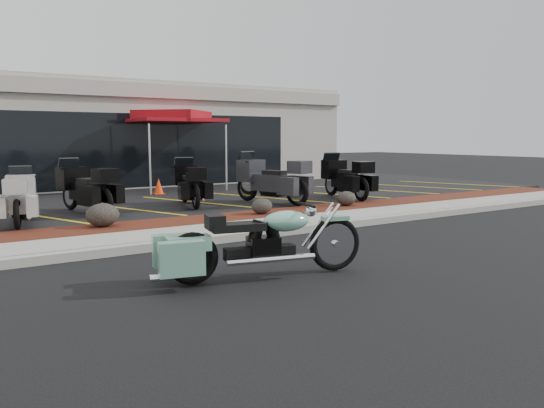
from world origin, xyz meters
TOP-DOWN VIEW (x-y plane):
  - ground at (0.00, 0.00)m, footprint 90.00×90.00m
  - curb at (0.00, 0.90)m, footprint 24.00×0.25m
  - sidewalk at (0.00, 1.60)m, footprint 24.00×1.20m
  - mulch_bed at (0.00, 2.80)m, footprint 24.00×1.20m
  - upper_lot at (0.00, 8.20)m, footprint 26.00×9.60m
  - dealership_building at (0.00, 14.47)m, footprint 18.00×8.16m
  - boulder_left at (-3.41, 2.94)m, footprint 0.67×0.56m
  - boulder_mid at (0.27, 2.73)m, footprint 0.52×0.43m
  - boulder_right at (2.97, 2.82)m, footprint 0.54×0.45m
  - hero_cruiser at (-1.37, -1.95)m, footprint 3.10×1.40m
  - touring_white at (-4.61, 4.98)m, footprint 1.18×2.17m
  - touring_black_front at (-3.37, 6.00)m, footprint 1.40×2.40m
  - touring_black_mid at (-0.35, 5.85)m, footprint 1.31×2.32m
  - touring_grey at (1.32, 5.22)m, footprint 1.64×2.62m
  - touring_black_rear at (4.23, 4.99)m, footprint 1.23×2.43m
  - traffic_cone at (-0.14, 8.40)m, footprint 0.33×0.33m
  - popup_canopy at (0.96, 9.75)m, footprint 3.84×3.84m

SIDE VIEW (x-z plane):
  - ground at x=0.00m, z-range 0.00..0.00m
  - curb at x=0.00m, z-range 0.00..0.15m
  - sidewalk at x=0.00m, z-range 0.00..0.15m
  - upper_lot at x=0.00m, z-range 0.00..0.15m
  - mulch_bed at x=0.00m, z-range 0.00..0.16m
  - boulder_mid at x=0.27m, z-range 0.16..0.53m
  - boulder_right at x=2.97m, z-range 0.16..0.54m
  - boulder_left at x=-3.41m, z-range 0.16..0.63m
  - traffic_cone at x=-0.14m, z-range 0.15..0.66m
  - hero_cruiser at x=-1.37m, z-range 0.00..1.06m
  - touring_white at x=-4.61m, z-range 0.15..1.35m
  - touring_black_mid at x=-0.35m, z-range 0.15..1.42m
  - touring_black_front at x=-3.37m, z-range 0.15..1.46m
  - touring_black_rear at x=4.23m, z-range 0.15..1.50m
  - touring_grey at x=1.32m, z-range 0.15..1.58m
  - dealership_building at x=0.00m, z-range 0.01..4.01m
  - popup_canopy at x=0.96m, z-range 1.26..3.99m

